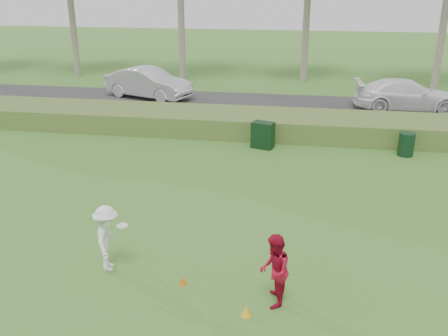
% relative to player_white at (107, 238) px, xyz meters
% --- Properties ---
extents(ground, '(120.00, 120.00, 0.00)m').
position_rel_player_white_xyz_m(ground, '(2.17, -0.19, -0.82)').
color(ground, '#376F25').
rests_on(ground, ground).
extents(reed_strip, '(80.00, 3.00, 0.90)m').
position_rel_player_white_xyz_m(reed_strip, '(2.17, 11.81, -0.37)').
color(reed_strip, '#4A692A').
rests_on(reed_strip, ground).
extents(park_road, '(80.00, 6.00, 0.06)m').
position_rel_player_white_xyz_m(park_road, '(2.17, 16.81, -0.79)').
color(park_road, '#2D2D2D').
rests_on(park_road, ground).
extents(player_white, '(0.95, 1.16, 1.64)m').
position_rel_player_white_xyz_m(player_white, '(0.00, 0.00, 0.00)').
color(player_white, white).
rests_on(player_white, ground).
extents(player_red, '(0.64, 0.81, 1.64)m').
position_rel_player_white_xyz_m(player_red, '(4.01, -0.76, 0.00)').
color(player_red, '#A50E28').
rests_on(player_red, ground).
extents(cone_orange, '(0.18, 0.18, 0.19)m').
position_rel_player_white_xyz_m(cone_orange, '(1.91, -0.37, -0.72)').
color(cone_orange, orange).
rests_on(cone_orange, ground).
extents(cone_yellow, '(0.22, 0.22, 0.24)m').
position_rel_player_white_xyz_m(cone_yellow, '(3.49, -1.26, -0.70)').
color(cone_yellow, yellow).
rests_on(cone_yellow, ground).
extents(utility_cabinet, '(0.99, 0.77, 1.09)m').
position_rel_player_white_xyz_m(utility_cabinet, '(2.79, 9.77, -0.27)').
color(utility_cabinet, black).
rests_on(utility_cabinet, ground).
extents(trash_bin, '(0.79, 0.79, 0.92)m').
position_rel_player_white_xyz_m(trash_bin, '(8.45, 9.73, -0.36)').
color(trash_bin, black).
rests_on(trash_bin, ground).
extents(car_mid, '(5.49, 3.47, 1.71)m').
position_rel_player_white_xyz_m(car_mid, '(-4.58, 17.64, 0.10)').
color(car_mid, silver).
rests_on(car_mid, park_road).
extents(car_right, '(5.57, 2.63, 1.57)m').
position_rel_player_white_xyz_m(car_right, '(9.65, 17.20, 0.03)').
color(car_right, white).
rests_on(car_right, park_road).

